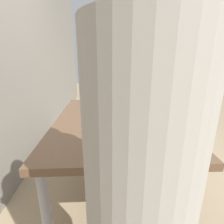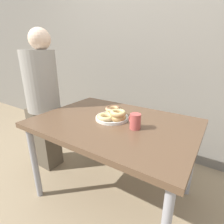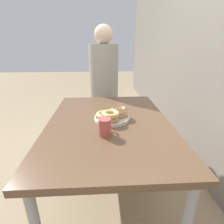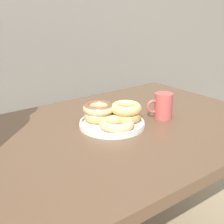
{
  "view_description": "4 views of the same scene",
  "coord_description": "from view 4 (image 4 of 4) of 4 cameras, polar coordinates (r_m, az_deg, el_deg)",
  "views": [
    {
      "loc": [
        -1.23,
        0.29,
        1.15
      ],
      "look_at": [
        -0.04,
        0.23,
        0.78
      ],
      "focal_mm": 28.0,
      "sensor_mm": 36.0,
      "label": 1
    },
    {
      "loc": [
        0.67,
        -0.84,
        1.24
      ],
      "look_at": [
        -0.04,
        0.23,
        0.78
      ],
      "focal_mm": 28.0,
      "sensor_mm": 36.0,
      "label": 2
    },
    {
      "loc": [
        1.14,
        0.17,
        1.25
      ],
      "look_at": [
        -0.04,
        0.23,
        0.78
      ],
      "focal_mm": 28.0,
      "sensor_mm": 36.0,
      "label": 3
    },
    {
      "loc": [
        -0.74,
        -0.68,
        1.18
      ],
      "look_at": [
        -0.04,
        0.23,
        0.78
      ],
      "focal_mm": 50.0,
      "sensor_mm": 36.0,
      "label": 4
    }
  ],
  "objects": [
    {
      "name": "coffee_mug",
      "position": [
        1.33,
        9.27,
        1.17
      ],
      "size": [
        0.11,
        0.08,
        0.11
      ],
      "color": "#B74C47",
      "rests_on": "dining_table"
    },
    {
      "name": "dining_table",
      "position": [
        1.27,
        1.97,
        -5.48
      ],
      "size": [
        1.22,
        0.87,
        0.72
      ],
      "color": "brown",
      "rests_on": "ground_plane"
    },
    {
      "name": "donut_plate",
      "position": [
        1.23,
        0.22,
        -0.83
      ],
      "size": [
        0.28,
        0.27,
        0.09
      ],
      "color": "silver",
      "rests_on": "dining_table"
    }
  ]
}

